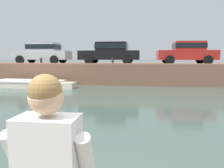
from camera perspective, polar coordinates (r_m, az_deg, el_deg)
ground_plane at (r=8.26m, az=4.54°, el=-6.12°), size 400.00×400.00×0.00m
far_quay_wall at (r=17.35m, az=6.56°, el=3.05°), size 60.00×6.00×1.41m
far_wall_coping at (r=14.44m, az=6.25°, el=5.24°), size 60.00×0.24×0.08m
boat_moored_west_cream at (r=14.66m, az=-20.26°, el=0.05°), size 5.33×1.84×0.44m
car_leftmost_silver at (r=17.34m, az=-17.65°, el=7.90°), size 4.20×1.98×1.54m
car_left_inner_black at (r=15.80m, az=-0.40°, el=8.34°), size 4.30×1.92×1.54m
car_centre_red at (r=15.89m, az=18.99°, el=7.96°), size 3.92×2.06×1.54m
mooring_bollard_west at (r=16.22m, az=-18.05°, el=5.82°), size 0.15×0.15×0.44m
mooring_bollard_mid at (r=14.70m, az=0.17°, el=6.08°), size 0.15×0.15×0.44m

